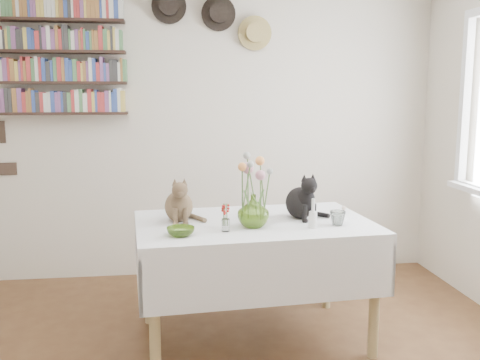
{
  "coord_description": "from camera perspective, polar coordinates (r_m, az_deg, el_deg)",
  "views": [
    {
      "loc": [
        -0.26,
        -2.29,
        1.55
      ],
      "look_at": [
        0.14,
        0.81,
        1.05
      ],
      "focal_mm": 40.0,
      "sensor_mm": 36.0,
      "label": 1
    }
  ],
  "objects": [
    {
      "name": "room",
      "position": [
        2.32,
        -0.94,
        1.66
      ],
      "size": [
        4.08,
        4.58,
        2.58
      ],
      "color": "brown",
      "rests_on": "ground"
    },
    {
      "name": "dining_table",
      "position": [
        3.37,
        1.48,
        -7.57
      ],
      "size": [
        1.51,
        1.04,
        0.77
      ],
      "color": "white",
      "rests_on": "room"
    },
    {
      "name": "tabby_cat",
      "position": [
        3.32,
        -6.56,
        -1.94
      ],
      "size": [
        0.21,
        0.26,
        0.29
      ],
      "primitive_type": null,
      "rotation": [
        0.0,
        0.0,
        0.07
      ],
      "color": "olive",
      "rests_on": "dining_table"
    },
    {
      "name": "black_cat",
      "position": [
        3.41,
        6.45,
        -1.55
      ],
      "size": [
        0.26,
        0.3,
        0.3
      ],
      "primitive_type": null,
      "rotation": [
        0.0,
        0.0,
        0.26
      ],
      "color": "black",
      "rests_on": "dining_table"
    },
    {
      "name": "flower_vase",
      "position": [
        3.16,
        1.43,
        -3.31
      ],
      "size": [
        0.23,
        0.23,
        0.2
      ],
      "primitive_type": "imported",
      "rotation": [
        0.0,
        0.0,
        0.26
      ],
      "color": "#91B848",
      "rests_on": "dining_table"
    },
    {
      "name": "green_bowl",
      "position": [
        3.0,
        -6.34,
        -5.48
      ],
      "size": [
        0.21,
        0.21,
        0.05
      ],
      "primitive_type": "imported",
      "rotation": [
        0.0,
        0.0,
        0.42
      ],
      "color": "#91B848",
      "rests_on": "dining_table"
    },
    {
      "name": "drinking_glass",
      "position": [
        3.26,
        10.37,
        -4.03
      ],
      "size": [
        0.12,
        0.12,
        0.09
      ],
      "primitive_type": "imported",
      "rotation": [
        0.0,
        0.0,
        0.36
      ],
      "color": "white",
      "rests_on": "dining_table"
    },
    {
      "name": "candlestick",
      "position": [
        3.18,
        7.79,
        -4.06
      ],
      "size": [
        0.05,
        0.05,
        0.18
      ],
      "color": "white",
      "rests_on": "dining_table"
    },
    {
      "name": "berry_jar",
      "position": [
        3.07,
        -1.54,
        -4.03
      ],
      "size": [
        0.05,
        0.05,
        0.18
      ],
      "color": "white",
      "rests_on": "dining_table"
    },
    {
      "name": "porcelain_figurine",
      "position": [
        3.42,
        10.99,
        -3.54
      ],
      "size": [
        0.05,
        0.05,
        0.09
      ],
      "color": "white",
      "rests_on": "dining_table"
    },
    {
      "name": "flower_bouquet",
      "position": [
        3.13,
        1.44,
        1.06
      ],
      "size": [
        0.17,
        0.13,
        0.39
      ],
      "color": "#4C7233",
      "rests_on": "flower_vase"
    },
    {
      "name": "bookshelf_unit",
      "position": [
        4.53,
        -18.55,
        12.36
      ],
      "size": [
        1.0,
        0.16,
        0.91
      ],
      "color": "#301E17",
      "rests_on": "room"
    },
    {
      "name": "wall_hats",
      "position": [
        4.53,
        -2.72,
        16.94
      ],
      "size": [
        0.98,
        0.09,
        0.48
      ],
      "color": "black",
      "rests_on": "room"
    },
    {
      "name": "wall_art_plaques",
      "position": [
        4.74,
        -24.24,
        3.18
      ],
      "size": [
        0.21,
        0.02,
        0.44
      ],
      "color": "#38281E",
      "rests_on": "room"
    }
  ]
}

